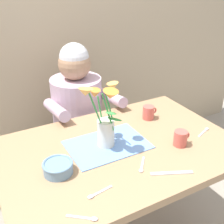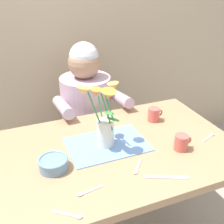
{
  "view_description": "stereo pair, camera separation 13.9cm",
  "coord_description": "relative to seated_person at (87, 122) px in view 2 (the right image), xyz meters",
  "views": [
    {
      "loc": [
        -0.61,
        -1.04,
        1.55
      ],
      "look_at": [
        -0.02,
        0.05,
        0.92
      ],
      "focal_mm": 45.64,
      "sensor_mm": 36.0,
      "label": 1
    },
    {
      "loc": [
        -0.48,
        -1.09,
        1.55
      ],
      "look_at": [
        -0.02,
        0.05,
        0.92
      ],
      "focal_mm": 45.64,
      "sensor_mm": 36.0,
      "label": 2
    }
  ],
  "objects": [
    {
      "name": "wood_panel_backdrop",
      "position": [
        -0.02,
        0.43,
        0.69
      ],
      "size": [
        4.0,
        0.1,
        2.5
      ],
      "primitive_type": "cube",
      "color": "tan",
      "rests_on": "ground_plane"
    },
    {
      "name": "flower_vase",
      "position": [
        -0.09,
        -0.57,
        0.34
      ],
      "size": [
        0.24,
        0.23,
        0.34
      ],
      "color": "silver",
      "rests_on": "dining_table"
    },
    {
      "name": "striped_placemat",
      "position": [
        -0.07,
        -0.57,
        0.18
      ],
      "size": [
        0.4,
        0.28,
        0.0
      ],
      "primitive_type": "cube",
      "color": "#6B93D1",
      "rests_on": "dining_table"
    },
    {
      "name": "ceramic_mug",
      "position": [
        0.28,
        -0.44,
        0.22
      ],
      "size": [
        0.09,
        0.07,
        0.08
      ],
      "color": "#CC564C",
      "rests_on": "dining_table"
    },
    {
      "name": "ceramic_bowl",
      "position": [
        -0.36,
        -0.66,
        0.21
      ],
      "size": [
        0.14,
        0.14,
        0.06
      ],
      "color": "#6689A8",
      "rests_on": "dining_table"
    },
    {
      "name": "dinner_knife",
      "position": [
        0.08,
        -0.91,
        0.18
      ],
      "size": [
        0.18,
        0.09,
        0.0
      ],
      "primitive_type": "cube",
      "rotation": [
        0.0,
        0.0,
        -0.42
      ],
      "color": "silver",
      "rests_on": "dining_table"
    },
    {
      "name": "seated_person",
      "position": [
        0.0,
        0.0,
        0.0
      ],
      "size": [
        0.45,
        0.47,
        1.14
      ],
      "rotation": [
        0.0,
        0.0,
        -0.0
      ],
      "color": "#4C4C56",
      "rests_on": "ground_plane"
    },
    {
      "name": "spoon_3",
      "position": [
        0.47,
        -0.71,
        0.18
      ],
      "size": [
        0.12,
        0.06,
        0.01
      ],
      "color": "silver",
      "rests_on": "dining_table"
    },
    {
      "name": "spoon_1",
      "position": [
        -0.36,
        -0.96,
        0.18
      ],
      "size": [
        0.1,
        0.09,
        0.01
      ],
      "color": "silver",
      "rests_on": "dining_table"
    },
    {
      "name": "spoon_0",
      "position": [
        -0.27,
        -0.86,
        0.18
      ],
      "size": [
        0.12,
        0.03,
        0.01
      ],
      "color": "silver",
      "rests_on": "dining_table"
    },
    {
      "name": "spoon_2",
      "position": [
        -0.02,
        -0.81,
        0.18
      ],
      "size": [
        0.09,
        0.1,
        0.01
      ],
      "color": "silver",
      "rests_on": "dining_table"
    },
    {
      "name": "dining_table",
      "position": [
        -0.02,
        -0.62,
        0.08
      ],
      "size": [
        1.2,
        0.8,
        0.74
      ],
      "color": "#9E7A56",
      "rests_on": "ground_plane"
    },
    {
      "name": "coffee_cup",
      "position": [
        0.26,
        -0.75,
        0.22
      ],
      "size": [
        0.09,
        0.07,
        0.08
      ],
      "color": "#CC564C",
      "rests_on": "dining_table"
    }
  ]
}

